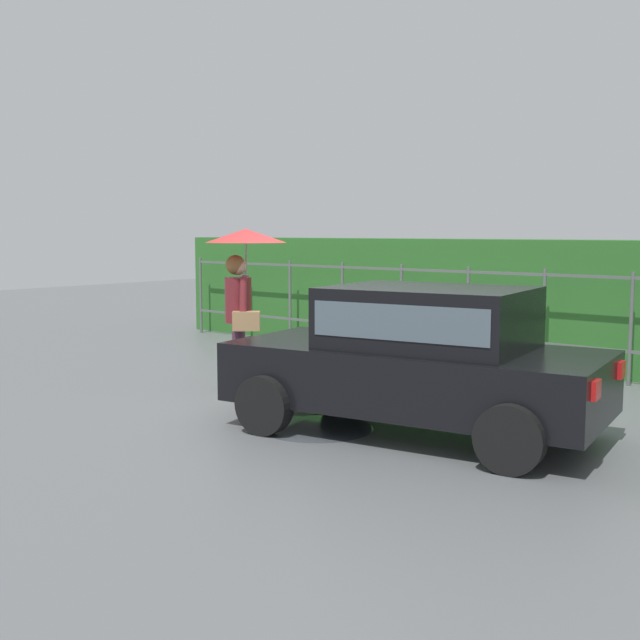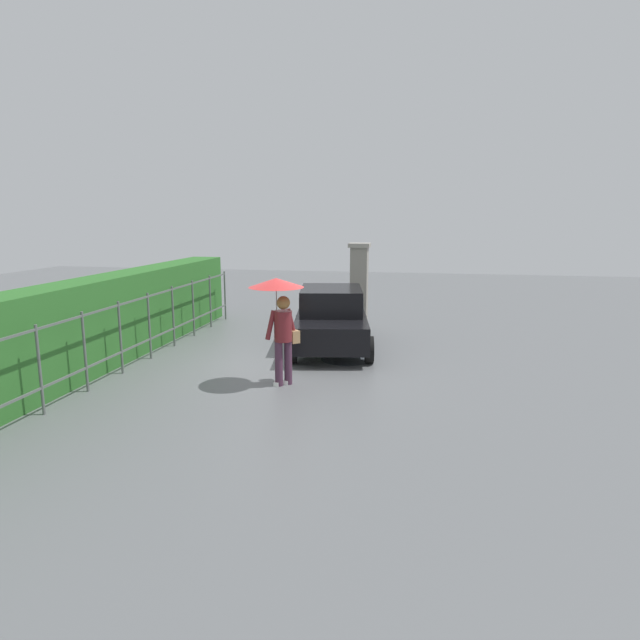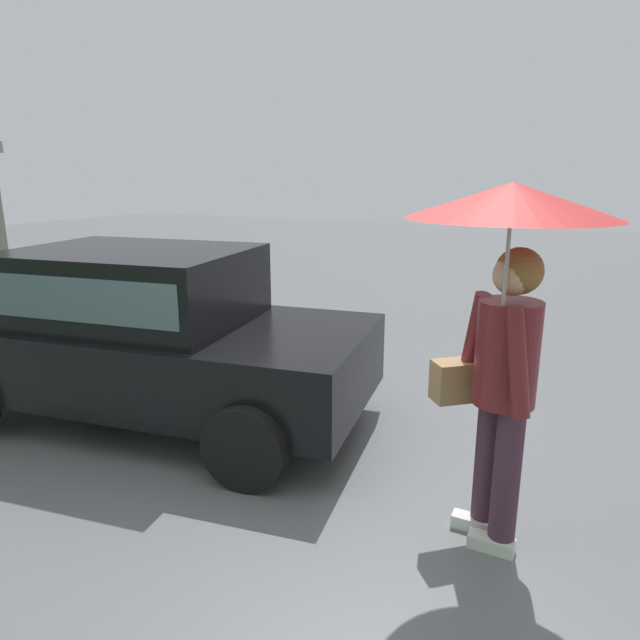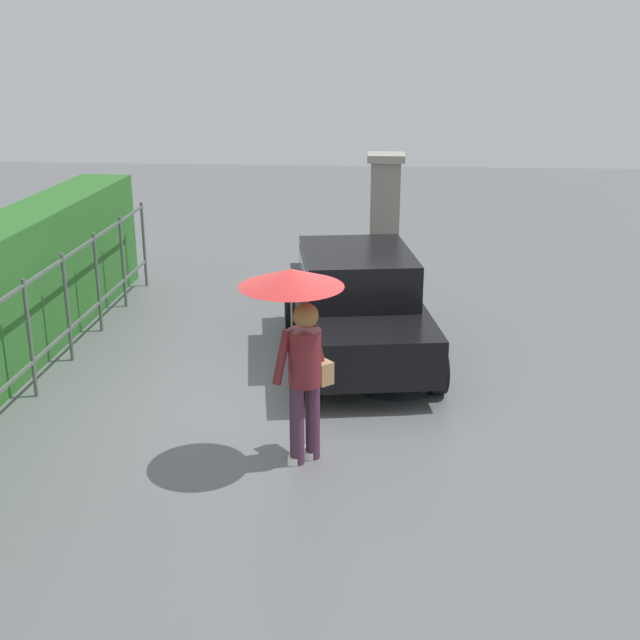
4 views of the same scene
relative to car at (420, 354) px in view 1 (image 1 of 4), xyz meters
The scene contains 6 objects.
ground_plane 1.96m from the car, 156.67° to the left, with size 40.00×40.00×0.00m, color slate.
car is the anchor object (origin of this frame).
pedestrian 3.13m from the car, behind, with size 1.04×1.04×2.05m.
fence_section 4.49m from the car, 120.51° to the left, with size 10.93×0.05×1.50m.
hedge_row 5.16m from the car, 116.26° to the left, with size 11.88×0.90×1.90m, color #2D6B28.
puddle_near 1.32m from the car, 150.72° to the right, with size 1.17×1.17×0.00m, color #4C545B.
Camera 1 is at (5.90, -7.26, 2.02)m, focal length 44.26 mm.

